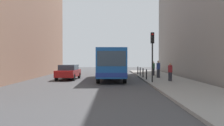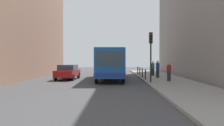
% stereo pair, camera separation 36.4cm
% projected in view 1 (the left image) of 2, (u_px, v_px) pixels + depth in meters
% --- Properties ---
extents(ground_plane, '(80.00, 80.00, 0.00)m').
position_uv_depth(ground_plane, '(108.00, 83.00, 21.85)').
color(ground_plane, '#424244').
extents(sidewalk, '(4.40, 40.00, 0.15)m').
position_uv_depth(sidewalk, '(170.00, 82.00, 21.88)').
color(sidewalk, gray).
rests_on(sidewalk, ground).
extents(bus, '(2.64, 11.05, 3.00)m').
position_uv_depth(bus, '(110.00, 62.00, 25.31)').
color(bus, '#19519E').
rests_on(bus, ground).
extents(car_beside_bus, '(2.01, 4.47, 1.48)m').
position_uv_depth(car_beside_bus, '(67.00, 72.00, 25.26)').
color(car_beside_bus, maroon).
rests_on(car_beside_bus, ground).
extents(traffic_light, '(0.28, 0.33, 4.10)m').
position_uv_depth(traffic_light, '(151.00, 48.00, 20.67)').
color(traffic_light, black).
rests_on(traffic_light, sidewalk).
extents(bollard_near, '(0.11, 0.11, 0.95)m').
position_uv_depth(bollard_near, '(145.00, 74.00, 23.50)').
color(bollard_near, black).
rests_on(bollard_near, sidewalk).
extents(bollard_mid, '(0.11, 0.11, 0.95)m').
position_uv_depth(bollard_mid, '(142.00, 73.00, 26.10)').
color(bollard_mid, black).
rests_on(bollard_mid, sidewalk).
extents(bollard_far, '(0.11, 0.11, 0.95)m').
position_uv_depth(bollard_far, '(139.00, 71.00, 28.71)').
color(bollard_far, black).
rests_on(bollard_far, sidewalk).
extents(bollard_farthest, '(0.11, 0.11, 0.95)m').
position_uv_depth(bollard_farthest, '(137.00, 70.00, 31.31)').
color(bollard_farthest, black).
rests_on(bollard_farthest, sidewalk).
extents(pedestrian_near_signal, '(0.38, 0.38, 1.58)m').
position_uv_depth(pedestrian_near_signal, '(169.00, 72.00, 21.82)').
color(pedestrian_near_signal, '#26262D').
rests_on(pedestrian_near_signal, sidewalk).
extents(pedestrian_mid_sidewalk, '(0.38, 0.38, 1.74)m').
position_uv_depth(pedestrian_mid_sidewalk, '(157.00, 69.00, 25.72)').
color(pedestrian_mid_sidewalk, '#26262D').
rests_on(pedestrian_mid_sidewalk, sidewalk).
extents(pedestrian_far_sidewalk, '(0.38, 0.38, 1.64)m').
position_uv_depth(pedestrian_far_sidewalk, '(152.00, 68.00, 28.88)').
color(pedestrian_far_sidewalk, '#26262D').
rests_on(pedestrian_far_sidewalk, sidewalk).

